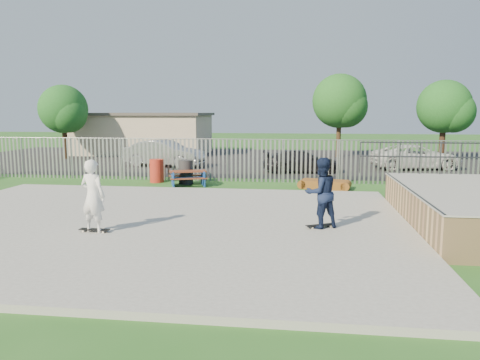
# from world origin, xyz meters

# --- Properties ---
(ground) EXTENTS (120.00, 120.00, 0.00)m
(ground) POSITION_xyz_m (0.00, 0.00, 0.00)
(ground) COLOR #296121
(ground) RESTS_ON ground
(concrete_slab) EXTENTS (15.00, 12.00, 0.15)m
(concrete_slab) POSITION_xyz_m (0.00, 0.00, 0.07)
(concrete_slab) COLOR gray
(concrete_slab) RESTS_ON ground
(quarter_pipe) EXTENTS (5.50, 7.05, 2.19)m
(quarter_pipe) POSITION_xyz_m (9.50, 1.04, 0.56)
(quarter_pipe) COLOR tan
(quarter_pipe) RESTS_ON ground
(fence) EXTENTS (26.04, 16.02, 2.00)m
(fence) POSITION_xyz_m (1.00, 4.59, 1.00)
(fence) COLOR gray
(fence) RESTS_ON ground
(picnic_table) EXTENTS (1.95, 1.78, 0.68)m
(picnic_table) POSITION_xyz_m (-0.52, 7.42, 0.35)
(picnic_table) COLOR brown
(picnic_table) RESTS_ON ground
(funbox) EXTENTS (1.98, 1.27, 0.37)m
(funbox) POSITION_xyz_m (5.47, 7.42, 0.18)
(funbox) COLOR brown
(funbox) RESTS_ON ground
(trash_bin_red) EXTENTS (0.65, 0.65, 1.08)m
(trash_bin_red) POSITION_xyz_m (-2.22, 8.28, 0.54)
(trash_bin_red) COLOR #AB281A
(trash_bin_red) RESTS_ON ground
(trash_bin_grey) EXTENTS (0.65, 0.65, 1.09)m
(trash_bin_grey) POSITION_xyz_m (-0.76, 8.00, 0.54)
(trash_bin_grey) COLOR #28282B
(trash_bin_grey) RESTS_ON ground
(parking_lot) EXTENTS (40.00, 18.00, 0.02)m
(parking_lot) POSITION_xyz_m (0.00, 19.00, 0.01)
(parking_lot) COLOR black
(parking_lot) RESTS_ON ground
(car_silver) EXTENTS (5.02, 2.47, 1.58)m
(car_silver) POSITION_xyz_m (-3.66, 14.38, 0.81)
(car_silver) COLOR #B9BABF
(car_silver) RESTS_ON parking_lot
(car_dark) EXTENTS (4.37, 2.33, 1.21)m
(car_dark) POSITION_xyz_m (4.48, 12.63, 0.62)
(car_dark) COLOR black
(car_dark) RESTS_ON parking_lot
(car_white) EXTENTS (5.30, 3.12, 1.38)m
(car_white) POSITION_xyz_m (10.98, 15.04, 0.71)
(car_white) COLOR white
(car_white) RESTS_ON parking_lot
(building) EXTENTS (10.40, 6.40, 3.20)m
(building) POSITION_xyz_m (-8.00, 23.00, 1.61)
(building) COLOR beige
(building) RESTS_ON ground
(tree_left) EXTENTS (3.32, 3.32, 5.12)m
(tree_left) POSITION_xyz_m (-11.88, 18.04, 3.45)
(tree_left) COLOR #392416
(tree_left) RESTS_ON ground
(tree_mid) EXTENTS (3.88, 3.88, 5.99)m
(tree_mid) POSITION_xyz_m (7.13, 22.04, 4.03)
(tree_mid) COLOR #45311B
(tree_mid) RESTS_ON ground
(tree_right) EXTENTS (3.47, 3.47, 5.35)m
(tree_right) POSITION_xyz_m (13.70, 19.75, 3.59)
(tree_right) COLOR #3B2417
(tree_right) RESTS_ON ground
(skateboard_a) EXTENTS (0.80, 0.55, 0.08)m
(skateboard_a) POSITION_xyz_m (5.01, -0.13, 0.19)
(skateboard_a) COLOR black
(skateboard_a) RESTS_ON concrete_slab
(skateboard_b) EXTENTS (0.81, 0.23, 0.08)m
(skateboard_b) POSITION_xyz_m (-0.87, -1.37, 0.19)
(skateboard_b) COLOR black
(skateboard_b) RESTS_ON concrete_slab
(skater_navy) EXTENTS (1.16, 1.07, 1.91)m
(skater_navy) POSITION_xyz_m (5.01, -0.13, 1.10)
(skater_navy) COLOR #131D3B
(skater_navy) RESTS_ON concrete_slab
(skater_white) EXTENTS (0.78, 0.60, 1.91)m
(skater_white) POSITION_xyz_m (-0.87, -1.37, 1.10)
(skater_white) COLOR white
(skater_white) RESTS_ON concrete_slab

